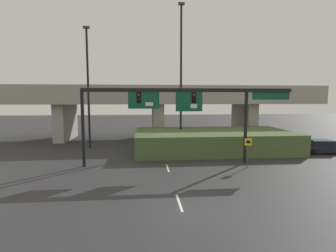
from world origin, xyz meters
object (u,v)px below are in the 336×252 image
at_px(parked_sedan_near_right, 272,147).
at_px(parked_sedan_mid_right, 299,146).
at_px(signal_gantry, 182,103).
at_px(highway_light_pole_near, 181,74).
at_px(highway_light_pole_far, 88,85).
at_px(speed_limit_sign, 248,148).
at_px(parked_sedan_far_right, 321,147).

distance_m(parked_sedan_near_right, parked_sedan_mid_right, 3.03).
bearing_deg(signal_gantry, highway_light_pole_near, 82.62).
bearing_deg(parked_sedan_near_right, highway_light_pole_far, 155.70).
bearing_deg(speed_limit_sign, parked_sedan_far_right, 26.63).
bearing_deg(highway_light_pole_near, parked_sedan_far_right, -17.52).
relative_size(signal_gantry, parked_sedan_mid_right, 3.86).
height_order(highway_light_pole_far, parked_sedan_far_right, highway_light_pole_far).
distance_m(highway_light_pole_near, parked_sedan_mid_right, 14.90).
bearing_deg(signal_gantry, parked_sedan_near_right, 19.50).
relative_size(highway_light_pole_near, parked_sedan_far_right, 3.50).
distance_m(highway_light_pole_far, parked_sedan_mid_right, 23.88).
relative_size(signal_gantry, highway_light_pole_far, 1.32).
distance_m(speed_limit_sign, highway_light_pole_far, 18.71).
distance_m(signal_gantry, parked_sedan_near_right, 11.57).
bearing_deg(highway_light_pole_near, parked_sedan_near_right, -26.08).
height_order(highway_light_pole_far, parked_sedan_mid_right, highway_light_pole_far).
bearing_deg(speed_limit_sign, highway_light_pole_near, 114.10).
bearing_deg(parked_sedan_near_right, signal_gantry, -170.38).
xyz_separation_m(parked_sedan_near_right, parked_sedan_far_right, (5.25, -0.10, -0.03)).
distance_m(highway_light_pole_far, parked_sedan_near_right, 21.11).
height_order(highway_light_pole_near, parked_sedan_near_right, highway_light_pole_near).
distance_m(highway_light_pole_far, parked_sedan_far_right, 26.05).
relative_size(parked_sedan_mid_right, parked_sedan_far_right, 1.00).
bearing_deg(parked_sedan_far_right, parked_sedan_mid_right, 177.79).
bearing_deg(parked_sedan_far_right, signal_gantry, -162.22).
distance_m(highway_light_pole_near, parked_sedan_near_right, 12.67).
relative_size(highway_light_pole_near, parked_sedan_mid_right, 3.49).
height_order(parked_sedan_near_right, parked_sedan_mid_right, parked_sedan_mid_right).
xyz_separation_m(highway_light_pole_near, highway_light_pole_far, (-10.50, 0.62, -1.31)).
relative_size(speed_limit_sign, highway_light_pole_far, 0.18).
distance_m(signal_gantry, highway_light_pole_near, 8.57).
distance_m(signal_gantry, highway_light_pole_far, 12.88).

